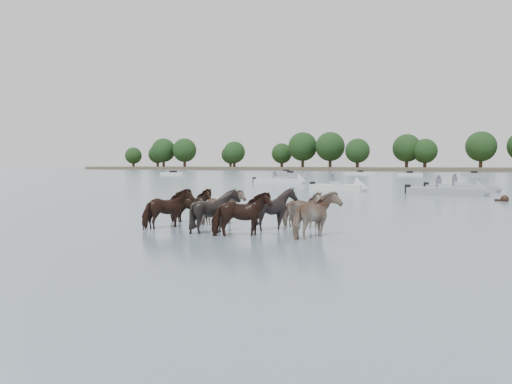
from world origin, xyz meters
The scene contains 10 objects.
ground centered at (0.00, 0.00, 0.00)m, with size 400.00×400.00×0.00m, color slate.
shoreline centered at (-70.00, 150.00, 0.50)m, with size 160.00×30.00×1.00m, color #4C4233.
pony_herd centered at (0.68, 0.93, 0.56)m, with size 6.84×3.85×1.41m.
swimming_pony centered at (6.60, 18.54, 0.10)m, with size 0.72×0.44×0.44m.
motorboat_a centered at (-4.60, 25.05, 0.23)m, with size 4.54×1.95×1.92m.
motorboat_b centered at (3.54, 23.16, 0.23)m, with size 5.36×2.20×1.92m.
motorboat_c centered at (3.74, 28.13, 0.23)m, with size 5.43×2.28×1.92m.
motorboat_f centered at (-15.03, 36.11, 0.23)m, with size 5.55×3.62×1.92m.
distant_flotilla centered at (0.79, 77.20, 0.26)m, with size 107.59×28.33×0.93m.
treeline centered at (-64.93, 148.50, 6.71)m, with size 146.22×22.72×12.50m.
Camera 1 is at (9.00, -12.87, 2.00)m, focal length 37.49 mm.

